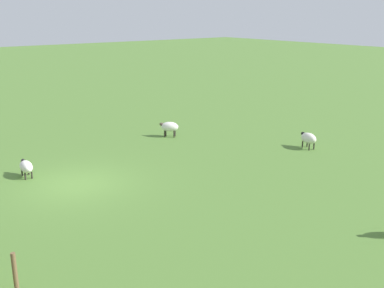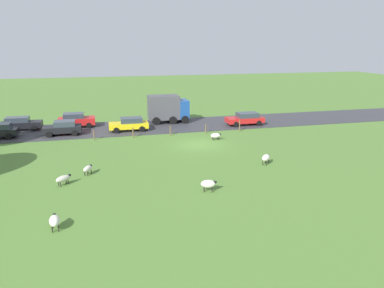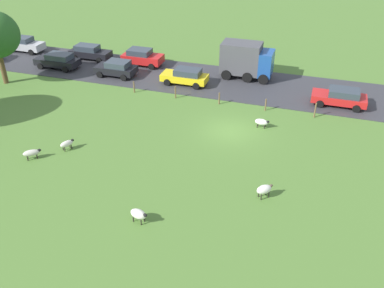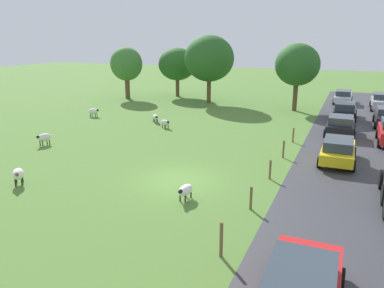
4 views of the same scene
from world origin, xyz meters
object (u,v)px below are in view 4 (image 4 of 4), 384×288
car_4 (301,288)px  sheep_3 (185,190)px  sheep_5 (94,111)px  tree_2 (177,64)px  tree_1 (209,59)px  car_0 (381,101)px  sheep_0 (165,122)px  car_5 (343,96)px  sheep_4 (44,137)px  sheep_2 (155,117)px  tree_3 (126,64)px  car_1 (345,110)px  car_3 (340,125)px  car_6 (338,150)px  sheep_1 (18,174)px  tree_0 (297,65)px

car_4 → sheep_3: bearing=135.9°
sheep_5 → tree_2: size_ratio=0.18×
tree_1 → car_0: 18.85m
sheep_0 → car_5: bearing=55.0°
sheep_4 → tree_2: bearing=93.0°
sheep_0 → sheep_2: bearing=137.8°
sheep_2 → sheep_0: bearing=-42.2°
car_0 → car_4: car_0 is taller
tree_3 → car_1: size_ratio=1.38×
sheep_3 → sheep_4: (-12.91, 4.66, 0.07)m
tree_1 → car_4: bearing=-65.4°
sheep_4 → tree_1: size_ratio=0.15×
sheep_0 → car_3: bearing=12.0°
sheep_3 → car_1: bearing=74.5°
sheep_3 → car_1: (6.17, 22.28, 0.39)m
sheep_0 → car_6: (13.68, -4.30, 0.38)m
car_3 → car_6: 7.17m
sheep_2 → sheep_4: bearing=-110.6°
sheep_5 → car_4: size_ratio=0.25×
sheep_0 → tree_2: (-6.74, 16.77, 3.62)m
tree_2 → sheep_3: bearing=-64.2°
sheep_1 → car_3: (14.65, 17.14, 0.28)m
tree_2 → car_4: tree_2 is taller
car_4 → tree_3: bearing=128.9°
sheep_0 → car_3: 13.85m
sheep_3 → car_0: size_ratio=0.25×
sheep_2 → tree_0: (10.55, 10.68, 4.19)m
sheep_4 → car_0: 33.12m
sheep_4 → car_1: size_ratio=0.25×
sheep_3 → car_3: car_3 is taller
tree_2 → tree_1: bearing=-31.3°
sheep_5 → car_6: size_ratio=0.25×
sheep_1 → sheep_4: bearing=124.5°
tree_2 → car_0: (23.75, -0.40, -3.18)m
tree_2 → tree_0: bearing=-16.1°
sheep_2 → sheep_5: (-6.65, -0.10, 0.05)m
tree_1 → car_5: bearing=20.9°
sheep_4 → car_4: (18.80, -10.36, 0.30)m
tree_2 → tree_3: bearing=-141.5°
sheep_1 → car_6: bearing=34.0°
sheep_4 → car_4: bearing=-28.9°
sheep_4 → tree_1: bearing=78.6°
car_3 → sheep_0: bearing=-168.0°
tree_2 → sheep_0: bearing=-68.1°
sheep_5 → car_3: size_ratio=0.28×
sheep_0 → car_0: bearing=43.9°
car_1 → sheep_3: bearing=-105.5°
tree_1 → tree_2: size_ratio=1.24×
tree_1 → car_6: tree_1 is taller
tree_0 → tree_3: tree_0 is taller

